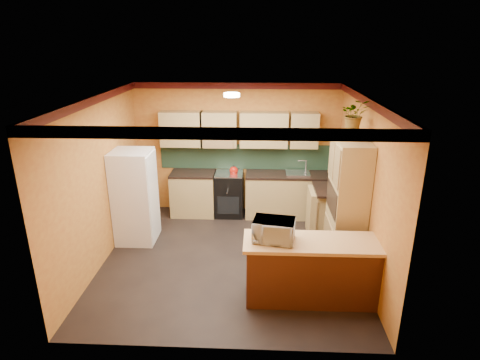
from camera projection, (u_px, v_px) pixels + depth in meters
The scene contains 15 objects.
room_shell at pixel (232, 134), 6.37m from camera, with size 4.24×4.24×2.72m.
base_cabinets_back at pixel (259, 195), 8.34m from camera, with size 3.65×0.60×0.88m, color tan.
countertop_back at pixel (260, 174), 8.18m from camera, with size 3.65×0.62×0.04m, color black.
stove at pixel (229, 194), 8.36m from camera, with size 0.58×0.58×0.91m, color black.
kettle at pixel (234, 170), 8.12m from camera, with size 0.17×0.17×0.18m, color #A9160B, non-canonical shape.
sink at pixel (298, 173), 8.14m from camera, with size 0.48×0.40×0.03m, color silver.
base_cabinets_right at pixel (329, 212), 7.51m from camera, with size 0.60×0.80×0.88m, color tan.
countertop_right at pixel (331, 190), 7.36m from camera, with size 0.62×0.80×0.04m, color black.
fridge at pixel (135, 197), 7.16m from camera, with size 0.68×0.66×1.70m, color white.
pantry at pixel (347, 205), 6.30m from camera, with size 0.48×0.90×2.10m, color tan.
fern_pot at pixel (353, 134), 5.97m from camera, with size 0.22×0.22×0.16m, color #A94728.
fern at pixel (355, 114), 5.87m from camera, with size 0.39×0.34×0.44m, color tan.
breakfast_bar at pixel (311, 272), 5.61m from camera, with size 1.80×0.55×0.88m, color #491F11.
bar_top at pixel (313, 243), 5.45m from camera, with size 1.90×0.65×0.05m, color tan.
microwave at pixel (274, 230), 5.41m from camera, with size 0.55×0.37×0.31m, color white.
Camera 1 is at (0.44, -5.95, 3.55)m, focal length 30.00 mm.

